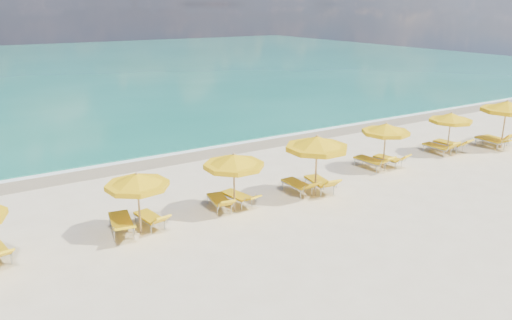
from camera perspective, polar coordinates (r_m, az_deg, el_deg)
ground_plane at (r=19.54m, az=2.34°, el=-4.48°), size 120.00×120.00×0.00m
ocean at (r=64.18m, az=-22.95°, el=9.53°), size 120.00×80.00×0.30m
wet_sand_band at (r=25.64m, az=-7.02°, el=0.78°), size 120.00×2.60×0.01m
foam_line at (r=26.34m, az=-7.76°, el=1.20°), size 120.00×1.20×0.03m
whitecap_near at (r=33.03m, az=-23.81°, el=3.17°), size 14.00×0.36×0.05m
whitecap_far at (r=43.62m, az=-6.86°, el=7.66°), size 18.00×0.30×0.05m
umbrella_2 at (r=16.53m, az=-13.43°, el=-2.40°), size 2.53×2.53×2.12m
umbrella_3 at (r=17.79m, az=-2.56°, el=-0.18°), size 2.88×2.88×2.23m
umbrella_4 at (r=19.33m, az=6.98°, el=1.85°), size 3.24×3.24×2.50m
umbrella_5 at (r=23.31m, az=14.63°, el=3.42°), size 2.43×2.43×2.19m
umbrella_6 at (r=26.86m, az=21.38°, el=4.49°), size 2.23×2.23×2.14m
umbrella_7 at (r=28.95m, az=26.74°, el=5.43°), size 2.75×2.75×2.57m
lounger_2_left at (r=17.25m, az=-15.12°, el=-7.29°), size 1.03×2.18×0.76m
lounger_2_right at (r=17.48m, az=-11.99°, el=-6.84°), size 0.79×1.77×0.74m
lounger_3_left at (r=18.56m, az=-4.17°, el=-4.99°), size 0.88×1.86×0.75m
lounger_3_right at (r=18.96m, az=-2.13°, el=-4.49°), size 0.89×1.86×0.64m
lounger_4_left at (r=20.11m, az=4.78°, el=-3.17°), size 0.64×1.89×0.79m
lounger_4_right at (r=20.44m, az=7.30°, el=-2.88°), size 0.93×2.02×0.85m
lounger_5_left at (r=23.60m, az=12.97°, el=-0.41°), size 0.85×2.04×0.84m
lounger_5_right at (r=24.23m, az=14.92°, el=-0.15°), size 0.87×1.81×0.77m
lounger_6_left at (r=26.92m, az=20.06°, el=1.15°), size 0.67×1.87×0.87m
lounger_6_right at (r=27.69m, az=21.21°, el=1.47°), size 0.81×2.00×0.84m
lounger_7_left at (r=29.23m, az=25.26°, el=1.78°), size 0.79×2.10×0.74m
lounger_7_right at (r=29.97m, az=25.67°, el=2.01°), size 0.64×1.66×0.80m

